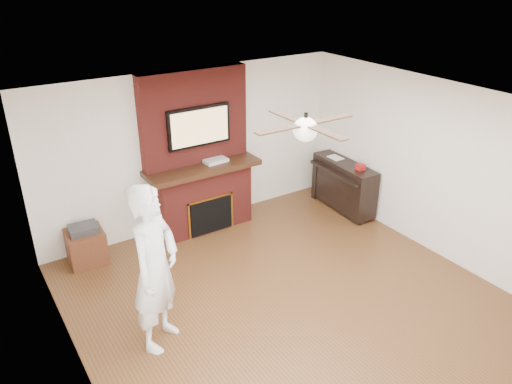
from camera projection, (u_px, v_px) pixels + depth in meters
room_shell at (301, 220)px, 5.65m from camera, size 5.36×5.86×2.86m
fireplace at (200, 168)px, 7.70m from camera, size 1.78×0.64×2.50m
tv at (199, 127)px, 7.37m from camera, size 1.00×0.08×0.60m
ceiling_fan at (305, 128)px, 5.19m from camera, size 1.21×1.21×0.31m
person at (155, 268)px, 5.27m from camera, size 0.85×0.82×1.93m
side_table at (86, 245)px, 7.04m from camera, size 0.53×0.53×0.58m
piano at (343, 184)px, 8.46m from camera, size 0.56×1.33×0.94m
cable_box at (216, 161)px, 7.69m from camera, size 0.37×0.23×0.05m
candle_orange at (203, 229)px, 7.85m from camera, size 0.06×0.06×0.14m
candle_green at (211, 227)px, 7.99m from camera, size 0.07×0.07×0.08m
candle_cream at (210, 225)px, 8.00m from camera, size 0.08×0.08×0.10m
candle_blue at (217, 225)px, 8.01m from camera, size 0.06×0.06×0.09m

